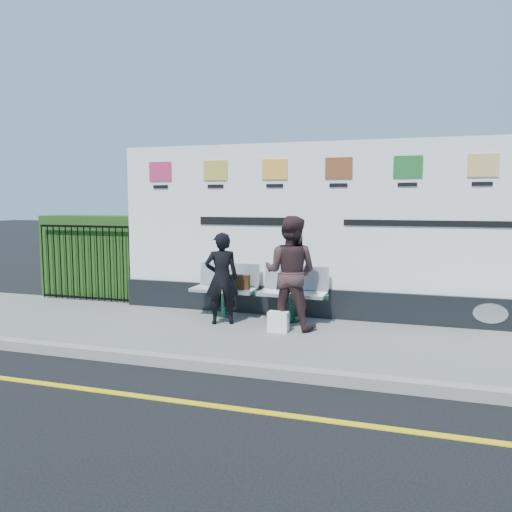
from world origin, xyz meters
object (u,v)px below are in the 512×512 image
Objects in this scene: bench at (257,304)px; woman_right at (290,273)px; billboard at (338,243)px; woman_left at (222,278)px.

woman_right reaches higher than bench.
bench is at bearing -158.56° from billboard.
billboard reaches higher than woman_right.
woman_left is at bearing 7.66° from woman_right.
billboard is 1.73m from bench.
billboard is 2.08m from woman_left.
billboard is at bearing -175.62° from woman_left.
woman_right is (-0.61, -0.94, -0.41)m from billboard.
bench is 0.83m from woman_left.
woman_left reaches higher than bench.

